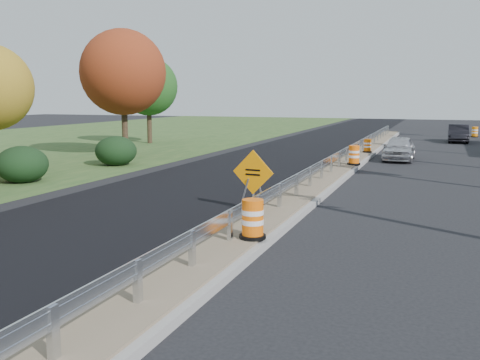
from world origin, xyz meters
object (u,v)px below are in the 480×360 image
(barrel_median_near, at_px, (253,220))
(barrel_median_mid, at_px, (354,156))
(barrel_median_far, at_px, (367,146))
(caution_sign, at_px, (253,195))
(barrel_shoulder_far, at_px, (475,132))
(car_silver, at_px, (399,148))
(car_dark_mid, at_px, (458,133))

(barrel_median_near, relative_size, barrel_median_mid, 0.99)
(barrel_median_far, bearing_deg, caution_sign, -94.42)
(barrel_shoulder_far, bearing_deg, barrel_median_near, -99.75)
(barrel_median_far, xyz_separation_m, barrel_shoulder_far, (6.77, 18.51, -0.17))
(barrel_median_mid, bearing_deg, barrel_shoulder_far, 74.97)
(barrel_median_far, xyz_separation_m, car_silver, (1.91, -1.45, 0.07))
(barrel_median_far, height_order, barrel_shoulder_far, barrel_median_far)
(caution_sign, height_order, barrel_median_mid, caution_sign)
(barrel_median_near, bearing_deg, barrel_shoulder_far, 80.25)
(car_silver, bearing_deg, barrel_shoulder_far, 76.80)
(barrel_median_near, bearing_deg, car_silver, 84.44)
(barrel_shoulder_far, relative_size, car_silver, 0.23)
(barrel_shoulder_far, bearing_deg, barrel_median_far, -110.09)
(barrel_median_mid, bearing_deg, barrel_median_far, 91.43)
(car_silver, bearing_deg, barrel_median_near, -95.07)
(barrel_median_near, xyz_separation_m, barrel_shoulder_far, (6.73, 39.15, -0.24))
(barrel_median_far, distance_m, car_silver, 2.40)
(caution_sign, relative_size, barrel_median_near, 2.06)
(caution_sign, bearing_deg, barrel_median_near, -63.67)
(caution_sign, relative_size, car_dark_mid, 0.46)
(caution_sign, relative_size, car_silver, 0.48)
(barrel_median_far, bearing_deg, car_silver, -37.21)
(car_silver, height_order, car_dark_mid, car_dark_mid)
(caution_sign, distance_m, barrel_median_mid, 10.74)
(caution_sign, relative_size, barrel_median_far, 2.42)
(barrel_median_near, relative_size, car_silver, 0.23)
(caution_sign, xyz_separation_m, car_silver, (3.21, 15.33, 0.19))
(barrel_median_near, distance_m, car_silver, 19.28)
(caution_sign, xyz_separation_m, barrel_shoulder_far, (8.07, 35.29, -0.05))
(caution_sign, height_order, barrel_shoulder_far, caution_sign)
(barrel_median_near, relative_size, barrel_median_far, 1.17)
(barrel_shoulder_far, relative_size, car_dark_mid, 0.22)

